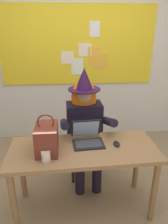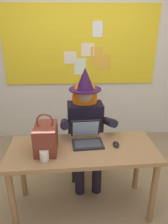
{
  "view_description": "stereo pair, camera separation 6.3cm",
  "coord_description": "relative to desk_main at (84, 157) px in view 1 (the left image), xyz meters",
  "views": [
    {
      "loc": [
        -0.18,
        -1.75,
        1.83
      ],
      "look_at": [
        -0.01,
        0.3,
        1.0
      ],
      "focal_mm": 34.06,
      "sensor_mm": 36.0,
      "label": 1
    },
    {
      "loc": [
        -0.11,
        -1.76,
        1.83
      ],
      "look_at": [
        -0.01,
        0.3,
        1.0
      ],
      "focal_mm": 34.06,
      "sensor_mm": 36.0,
      "label": 2
    }
  ],
  "objects": [
    {
      "name": "computer_mouse",
      "position": [
        0.33,
        0.03,
        0.12
      ],
      "size": [
        0.06,
        0.1,
        0.03
      ],
      "primitive_type": "ellipsoid",
      "rotation": [
        0.0,
        0.0,
        0.0
      ],
      "color": "black",
      "rests_on": "desk_main"
    },
    {
      "name": "wall_back_bulletin",
      "position": [
        0.04,
        1.72,
        0.82
      ],
      "size": [
        6.49,
        1.9,
        2.89
      ],
      "color": "silver",
      "rests_on": "ground"
    },
    {
      "name": "chair_at_desk",
      "position": [
        0.05,
        0.66,
        -0.12
      ],
      "size": [
        0.45,
        0.45,
        0.91
      ],
      "rotation": [
        0.0,
        0.0,
        -1.49
      ],
      "color": "#2D3347",
      "rests_on": "ground"
    },
    {
      "name": "ground_plane",
      "position": [
        0.04,
        -0.01,
        -0.63
      ],
      "size": [
        24.0,
        24.0,
        0.0
      ],
      "primitive_type": "plane",
      "color": "#937A5B"
    },
    {
      "name": "desk_main",
      "position": [
        0.0,
        0.0,
        0.0
      ],
      "size": [
        1.46,
        0.66,
        0.74
      ],
      "rotation": [
        0.0,
        0.0,
        0.04
      ],
      "color": "#8E6642",
      "rests_on": "ground"
    },
    {
      "name": "person_costumed",
      "position": [
        0.06,
        0.54,
        0.16
      ],
      "size": [
        0.61,
        0.66,
        1.41
      ],
      "rotation": [
        0.0,
        0.0,
        -1.52
      ],
      "color": "black",
      "rests_on": "ground"
    },
    {
      "name": "handbag",
      "position": [
        -0.34,
        -0.02,
        0.24
      ],
      "size": [
        0.2,
        0.3,
        0.38
      ],
      "rotation": [
        0.0,
        0.0,
        -0.04
      ],
      "color": "maroon",
      "rests_on": "desk_main"
    },
    {
      "name": "coffee_mug",
      "position": [
        -0.34,
        -0.18,
        0.15
      ],
      "size": [
        0.08,
        0.08,
        0.09
      ],
      "primitive_type": "cylinder",
      "color": "silver",
      "rests_on": "desk_main"
    },
    {
      "name": "laptop",
      "position": [
        0.05,
        0.12,
        0.15
      ],
      "size": [
        0.32,
        0.31,
        0.22
      ],
      "rotation": [
        0.0,
        0.0,
        0.07
      ],
      "color": "black",
      "rests_on": "desk_main"
    }
  ]
}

